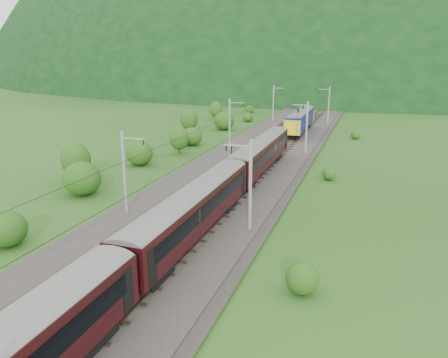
% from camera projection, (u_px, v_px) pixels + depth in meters
% --- Properties ---
extents(ground, '(600.00, 600.00, 0.00)m').
position_uv_depth(ground, '(185.00, 223.00, 40.63)').
color(ground, '#204816').
rests_on(ground, ground).
extents(railbed, '(14.00, 220.00, 0.30)m').
position_uv_depth(railbed, '(221.00, 191.00, 49.68)').
color(railbed, '#38332D').
rests_on(railbed, ground).
extents(track_left, '(2.40, 220.00, 0.27)m').
position_uv_depth(track_left, '(201.00, 187.00, 50.36)').
color(track_left, brown).
rests_on(track_left, railbed).
extents(track_right, '(2.40, 220.00, 0.27)m').
position_uv_depth(track_right, '(241.00, 191.00, 48.87)').
color(track_right, brown).
rests_on(track_right, railbed).
extents(catenary_left, '(2.54, 192.28, 8.00)m').
position_uv_depth(catenary_left, '(230.00, 122.00, 70.38)').
color(catenary_left, gray).
rests_on(catenary_left, railbed).
extents(catenary_right, '(2.54, 192.28, 8.00)m').
position_uv_depth(catenary_right, '(306.00, 126.00, 66.57)').
color(catenary_right, gray).
rests_on(catenary_right, railbed).
extents(overhead_wires, '(4.83, 198.00, 0.03)m').
position_uv_depth(overhead_wires, '(221.00, 130.00, 47.75)').
color(overhead_wires, black).
rests_on(overhead_wires, ground).
extents(mountain_main, '(504.00, 360.00, 244.00)m').
position_uv_depth(mountain_main, '(351.00, 78.00, 277.00)').
color(mountain_main, black).
rests_on(mountain_main, ground).
extents(mountain_ridge, '(336.00, 280.00, 132.00)m').
position_uv_depth(mountain_ridge, '(199.00, 73.00, 350.72)').
color(mountain_ridge, black).
rests_on(mountain_ridge, ground).
extents(train, '(2.93, 117.35, 5.09)m').
position_uv_depth(train, '(193.00, 203.00, 35.60)').
color(train, black).
rests_on(train, ground).
extents(hazard_post_near, '(0.14, 0.14, 1.32)m').
position_uv_depth(hazard_post_near, '(274.00, 139.00, 75.56)').
color(hazard_post_near, red).
rests_on(hazard_post_near, railbed).
extents(hazard_post_far, '(0.17, 0.17, 1.64)m').
position_uv_depth(hazard_post_far, '(253.00, 161.00, 59.54)').
color(hazard_post_far, red).
rests_on(hazard_post_far, railbed).
extents(signal, '(0.27, 0.27, 2.45)m').
position_uv_depth(signal, '(232.00, 150.00, 63.34)').
color(signal, black).
rests_on(signal, railbed).
extents(vegetation_left, '(13.05, 145.42, 6.66)m').
position_uv_depth(vegetation_left, '(83.00, 170.00, 49.82)').
color(vegetation_left, '#2C5316').
rests_on(vegetation_left, ground).
extents(vegetation_right, '(4.35, 90.63, 2.23)m').
position_uv_depth(vegetation_right, '(285.00, 294.00, 26.83)').
color(vegetation_right, '#2C5316').
rests_on(vegetation_right, ground).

